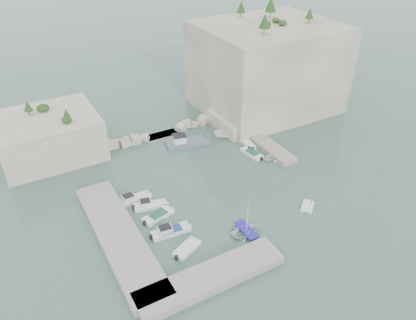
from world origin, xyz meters
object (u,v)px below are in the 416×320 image
motorboat_c (158,217)px  tender_east_d (226,137)px  motorboat_e (187,250)px  rowboat (246,232)px  tender_east_b (252,155)px  motorboat_b (151,207)px  motorboat_a (134,201)px  tender_east_a (270,160)px  tender_east_c (247,145)px  inflatable_dinghy (307,208)px  motorboat_d (171,233)px  work_boat (188,144)px

motorboat_c → tender_east_d: size_ratio=1.03×
motorboat_e → rowboat: (8.29, -0.97, 0.00)m
tender_east_b → motorboat_c: bearing=102.7°
rowboat → tender_east_d: 25.45m
motorboat_c → tender_east_d: bearing=20.9°
motorboat_b → rowboat: size_ratio=1.17×
motorboat_a → tender_east_b: size_ratio=1.13×
tender_east_a → tender_east_b: bearing=19.0°
motorboat_c → motorboat_a: bearing=93.3°
tender_east_b → tender_east_d: bearing=-1.0°
tender_east_c → tender_east_d: tender_east_d is taller
inflatable_dinghy → tender_east_a: size_ratio=0.99×
motorboat_e → rowboat: rowboat is taller
rowboat → tender_east_b: bearing=-36.6°
inflatable_dinghy → tender_east_b: (1.21, 15.61, 0.00)m
motorboat_d → inflatable_dinghy: (19.16, -4.75, 0.00)m
motorboat_c → work_boat: work_boat is taller
motorboat_a → tender_east_c: (23.47, 5.30, 0.00)m
work_boat → inflatable_dinghy: bearing=-62.4°
motorboat_d → motorboat_e: (0.42, -3.83, 0.00)m
motorboat_a → inflatable_dinghy: size_ratio=1.91×
motorboat_c → work_boat: bearing=36.1°
tender_east_a → tender_east_d: size_ratio=0.62×
motorboat_b → inflatable_dinghy: motorboat_b is taller
inflatable_dinghy → motorboat_b: bearing=110.8°
motorboat_b → tender_east_b: 21.17m
tender_east_c → tender_east_a: bearing=-166.8°
motorboat_d → rowboat: 9.95m
tender_east_a → tender_east_d: bearing=1.7°
motorboat_e → tender_east_d: (19.25, 22.00, 0.00)m
tender_east_c → motorboat_d: bearing=132.2°
motorboat_e → motorboat_b: bearing=69.5°
motorboat_a → rowboat: size_ratio=1.28×
motorboat_d → tender_east_c: (21.59, 14.07, 0.00)m
tender_east_b → work_boat: (-7.97, 8.59, 0.00)m
tender_east_a → rowboat: bearing=122.6°
motorboat_c → rowboat: size_ratio=1.13×
rowboat → tender_east_c: bearing=-34.3°
motorboat_a → inflatable_dinghy: bearing=-35.1°
motorboat_e → tender_east_b: 24.77m
tender_east_a → tender_east_c: tender_east_a is taller
work_boat → motorboat_a: bearing=-131.2°
motorboat_d → rowboat: (8.72, -4.80, 0.00)m
motorboat_d → tender_east_a: tender_east_a is taller
rowboat → tender_east_c: size_ratio=0.94×
inflatable_dinghy → tender_east_b: bearing=45.9°
motorboat_d → tender_east_a: 23.45m
tender_east_c → inflatable_dinghy: bearing=-178.3°
tender_east_d → inflatable_dinghy: bearing=-162.7°
inflatable_dinghy → motorboat_c: bearing=116.7°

